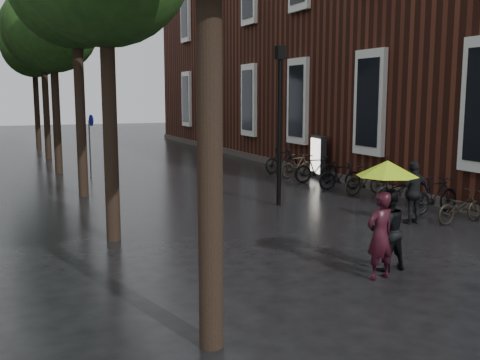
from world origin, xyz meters
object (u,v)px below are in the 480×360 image
ad_lightbox (318,157)px  lamp_post (280,110)px  person_black (387,230)px  pedestrian_walking (414,193)px  parked_bicycles (351,177)px  person_burgundy (380,235)px

ad_lightbox → lamp_post: 6.29m
person_black → lamp_post: bearing=-98.3°
lamp_post → person_black: bearing=-99.4°
pedestrian_walking → ad_lightbox: 8.19m
parked_bicycles → lamp_post: (-3.35, -1.13, 2.34)m
pedestrian_walking → person_burgundy: bearing=40.9°
person_black → pedestrian_walking: bearing=-136.0°
person_burgundy → parked_bicycles: 9.27m
ad_lightbox → parked_bicycles: bearing=-92.2°
person_burgundy → pedestrian_walking: size_ratio=0.99×
lamp_post → ad_lightbox: bearing=47.4°
person_black → pedestrian_walking: 4.20m
person_burgundy → parked_bicycles: (4.85, 7.89, -0.31)m
pedestrian_walking → parked_bicycles: bearing=-107.4°
parked_bicycles → lamp_post: lamp_post is taller
parked_bicycles → person_black: bearing=-120.4°
person_black → parked_bicycles: size_ratio=0.14×
person_black → lamp_post: size_ratio=0.33×
person_burgundy → parked_bicycles: size_ratio=0.15×
pedestrian_walking → ad_lightbox: bearing=-105.8°
person_burgundy → person_black: (0.44, 0.37, -0.03)m
pedestrian_walking → parked_bicycles: 4.86m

